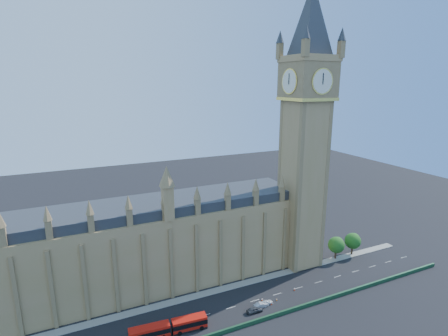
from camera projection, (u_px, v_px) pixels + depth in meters
name	position (u px, v px, depth m)	size (l,w,h in m)	color
ground	(218.00, 311.00, 99.87)	(400.00, 400.00, 0.00)	black
palace_westminster	(114.00, 251.00, 105.83)	(120.00, 20.00, 28.00)	#9A7F4A
elizabeth_tower	(306.00, 111.00, 114.69)	(20.59, 20.59, 105.00)	#9A7F4A
bridge_parapet	(232.00, 329.00, 91.79)	(160.00, 0.60, 1.20)	#1E4C2D
kerb_north	(206.00, 293.00, 108.24)	(160.00, 3.00, 0.16)	gray
tree_east_near	(337.00, 244.00, 128.64)	(6.00, 6.00, 8.50)	#382619
tree_east_far	(353.00, 240.00, 131.89)	(6.00, 6.00, 8.50)	#382619
red_bus	(169.00, 328.00, 90.38)	(20.43, 4.71, 3.44)	red
car_grey	(255.00, 310.00, 99.29)	(1.93, 4.79, 1.63)	#3F4147
car_silver	(261.00, 305.00, 101.44)	(1.56, 4.47, 1.47)	#A5A7AD
car_white	(266.00, 302.00, 102.87)	(1.69, 4.16, 1.21)	silver
cone_a	(271.00, 303.00, 102.81)	(0.52, 0.52, 0.77)	black
cone_b	(277.00, 300.00, 104.70)	(0.43, 0.43, 0.63)	black
cone_c	(262.00, 299.00, 104.64)	(0.55, 0.55, 0.78)	black
cone_d	(294.00, 289.00, 109.85)	(0.62, 0.62, 0.78)	black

